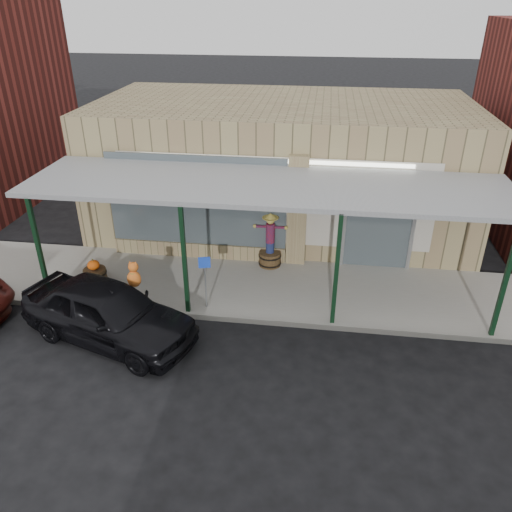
# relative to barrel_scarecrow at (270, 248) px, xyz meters

# --- Properties ---
(ground) EXTENTS (120.00, 120.00, 0.00)m
(ground) POSITION_rel_barrel_scarecrow_xyz_m (0.03, -4.80, -0.71)
(ground) COLOR black
(ground) RESTS_ON ground
(sidewalk) EXTENTS (40.00, 3.20, 0.15)m
(sidewalk) POSITION_rel_barrel_scarecrow_xyz_m (0.03, -1.20, -0.63)
(sidewalk) COLOR gray
(sidewalk) RESTS_ON ground
(storefront) EXTENTS (12.00, 6.25, 4.20)m
(storefront) POSITION_rel_barrel_scarecrow_xyz_m (0.03, 3.36, 1.39)
(storefront) COLOR #908158
(storefront) RESTS_ON ground
(awning) EXTENTS (12.00, 3.00, 3.04)m
(awning) POSITION_rel_barrel_scarecrow_xyz_m (0.03, -1.24, 2.30)
(awning) COLOR slate
(awning) RESTS_ON ground
(block_buildings_near) EXTENTS (61.00, 8.00, 8.00)m
(block_buildings_near) POSITION_rel_barrel_scarecrow_xyz_m (2.03, 4.40, 3.06)
(block_buildings_near) COLOR maroon
(block_buildings_near) RESTS_ON ground
(barrel_scarecrow) EXTENTS (1.00, 0.67, 1.65)m
(barrel_scarecrow) POSITION_rel_barrel_scarecrow_xyz_m (0.00, 0.00, 0.00)
(barrel_scarecrow) COLOR brown
(barrel_scarecrow) RESTS_ON sidewalk
(barrel_pumpkin) EXTENTS (0.72, 0.72, 0.73)m
(barrel_pumpkin) POSITION_rel_barrel_scarecrow_xyz_m (-4.66, -1.64, -0.30)
(barrel_pumpkin) COLOR brown
(barrel_pumpkin) RESTS_ON sidewalk
(handicap_sign) EXTENTS (0.29, 0.09, 1.43)m
(handicap_sign) POSITION_rel_barrel_scarecrow_xyz_m (-1.35, -2.40, 0.36)
(handicap_sign) COLOR gray
(handicap_sign) RESTS_ON sidewalk
(parked_sedan) EXTENTS (4.59, 2.98, 1.60)m
(parked_sedan) POSITION_rel_barrel_scarecrow_xyz_m (-3.34, -3.78, 0.02)
(parked_sedan) COLOR black
(parked_sedan) RESTS_ON ground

